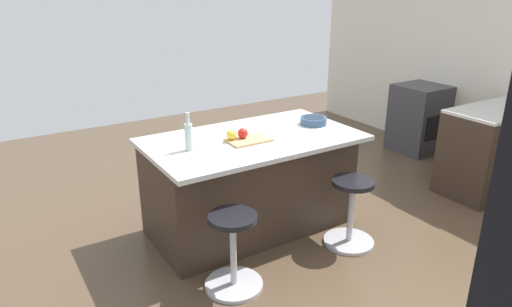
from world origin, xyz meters
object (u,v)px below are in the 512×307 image
Objects in this scene: kitchen_island at (250,182)px; fruit_bowl at (313,120)px; stool_middle at (233,254)px; apple_yellow at (231,135)px; water_bottle at (189,136)px; apple_red at (243,133)px; stool_by_window at (351,214)px; oven_range at (419,118)px; cutting_board at (248,140)px.

fruit_bowl is at bearing 178.06° from kitchen_island.
stool_middle is at bearing 28.45° from fruit_bowl.
stool_middle is 2.44× the size of fruit_bowl.
stool_middle is 6.89× the size of apple_yellow.
kitchen_island is 21.07× the size of apple_yellow.
apple_red is at bearing 177.86° from water_bottle.
stool_middle is 1.04m from apple_red.
kitchen_island is 5.93× the size of water_bottle.
stool_by_window is at bearing 151.04° from water_bottle.
water_bottle reaches higher than stool_by_window.
apple_yellow is at bearing 179.86° from water_bottle.
water_bottle is (3.62, 0.66, 0.58)m from oven_range.
kitchen_island is 0.48m from cutting_board.
fruit_bowl is at bearing -176.50° from apple_red.
stool_middle is 1.94× the size of water_bottle.
stool_by_window is 1.94× the size of water_bottle.
oven_range is 3.25m from apple_red.
stool_by_window is at bearing 28.32° from oven_range.
stool_by_window is 6.91× the size of apple_red.
fruit_bowl reaches higher than oven_range.
apple_red reaches higher than cutting_board.
oven_range is 2.49× the size of cutting_board.
fruit_bowl is at bearing 14.99° from oven_range.
stool_middle is 1.59m from fruit_bowl.
stool_middle is (0.58, 0.71, -0.17)m from kitchen_island.
cutting_board is at bearing 12.99° from oven_range.
cutting_board is at bearing 6.76° from fruit_bowl.
stool_middle is at bearing 60.88° from apple_yellow.
oven_range is 3.34m from apple_yellow.
fruit_bowl is (-0.69, 0.02, 0.49)m from kitchen_island.
apple_red is (3.14, 0.67, 0.52)m from oven_range.
cutting_board is (0.67, -0.60, 0.63)m from stool_by_window.
oven_range is 2.77m from stool_by_window.
apple_yellow is 0.28× the size of water_bottle.
cutting_board is 0.08m from apple_red.
water_bottle reaches higher than fruit_bowl.
cutting_board is (0.09, 0.11, 0.46)m from kitchen_island.
water_bottle is at bearing 5.12° from kitchen_island.
fruit_bowl is (-1.27, -0.69, 0.66)m from stool_middle.
water_bottle is (0.02, -0.66, 0.74)m from stool_middle.
kitchen_island is at bearing -50.67° from stool_by_window.
kitchen_island is at bearing -148.30° from apple_red.
kitchen_island is at bearing -1.94° from fruit_bowl.
apple_yellow is at bearing -119.12° from stool_middle.
apple_yellow reaches higher than stool_by_window.
apple_yellow is (0.10, -0.02, 0.00)m from apple_red.
cutting_board is at bearing 126.14° from apple_red.
cutting_board is at bearing -41.72° from stool_by_window.
kitchen_island is at bearing -129.33° from stool_middle.
water_bottle reaches higher than oven_range.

